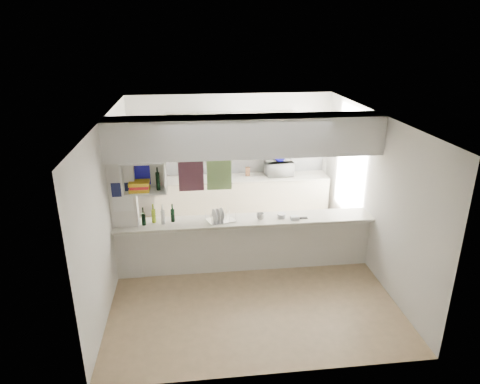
{
  "coord_description": "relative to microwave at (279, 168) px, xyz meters",
  "views": [
    {
      "loc": [
        -0.82,
        -6.28,
        3.82
      ],
      "look_at": [
        -0.03,
        0.5,
        1.2
      ],
      "focal_mm": 32.0,
      "sensor_mm": 36.0,
      "label": 1
    }
  ],
  "objects": [
    {
      "name": "ceiling",
      "position": [
        -0.99,
        -2.13,
        1.53
      ],
      "size": [
        4.8,
        4.8,
        0.0
      ],
      "primitive_type": "plane",
      "color": "white",
      "rests_on": "wall_back"
    },
    {
      "name": "knife_block",
      "position": [
        -0.66,
        0.05,
        -0.06
      ],
      "size": [
        0.1,
        0.08,
        0.18
      ],
      "primitive_type": "cube",
      "rotation": [
        0.0,
        0.0,
        -0.11
      ],
      "color": "brown",
      "rests_on": "bench_top"
    },
    {
      "name": "cubby_shelf",
      "position": [
        -2.55,
        -2.19,
        0.64
      ],
      "size": [
        0.65,
        0.35,
        0.5
      ],
      "color": "white",
      "rests_on": "bulkhead"
    },
    {
      "name": "cup",
      "position": [
        -0.75,
        -2.19,
        -0.09
      ],
      "size": [
        0.17,
        0.17,
        0.11
      ],
      "primitive_type": "imported",
      "rotation": [
        0.0,
        0.0,
        -0.33
      ],
      "color": "white",
      "rests_on": "dish_rack"
    },
    {
      "name": "floor",
      "position": [
        -0.99,
        -2.13,
        -1.07
      ],
      "size": [
        4.8,
        4.8,
        0.0
      ],
      "primitive_type": "plane",
      "color": "#927855",
      "rests_on": "ground"
    },
    {
      "name": "utensil_jar",
      "position": [
        -1.7,
        0.02,
        -0.09
      ],
      "size": [
        0.1,
        0.1,
        0.13
      ],
      "primitive_type": "cylinder",
      "color": "black",
      "rests_on": "bench_top"
    },
    {
      "name": "wine_bottles",
      "position": [
        -2.38,
        -2.12,
        -0.04
      ],
      "size": [
        0.52,
        0.15,
        0.33
      ],
      "color": "black",
      "rests_on": "breakfast_bar"
    },
    {
      "name": "wall_right",
      "position": [
        1.11,
        -2.13,
        0.23
      ],
      "size": [
        0.0,
        4.8,
        4.8
      ],
      "primitive_type": "plane",
      "rotation": [
        1.57,
        0.0,
        -1.57
      ],
      "color": "silver",
      "rests_on": "floor"
    },
    {
      "name": "dish_rack",
      "position": [
        -1.4,
        -2.13,
        -0.07
      ],
      "size": [
        0.5,
        0.44,
        0.22
      ],
      "rotation": [
        0.0,
        0.0,
        0.34
      ],
      "color": "silver",
      "rests_on": "breakfast_bar"
    },
    {
      "name": "plastic_tubs",
      "position": [
        -0.3,
        -2.17,
        -0.12
      ],
      "size": [
        0.49,
        0.22,
        0.07
      ],
      "color": "silver",
      "rests_on": "breakfast_bar"
    },
    {
      "name": "kitchen_run",
      "position": [
        -0.83,
        0.01,
        -0.25
      ],
      "size": [
        3.6,
        0.63,
        2.24
      ],
      "color": "beige",
      "rests_on": "floor"
    },
    {
      "name": "microwave",
      "position": [
        0.0,
        0.0,
        0.0
      ],
      "size": [
        0.59,
        0.43,
        0.31
      ],
      "primitive_type": "imported",
      "rotation": [
        0.0,
        0.0,
        3.24
      ],
      "color": "white",
      "rests_on": "bench_top"
    },
    {
      "name": "wall_left",
      "position": [
        -3.09,
        -2.13,
        0.23
      ],
      "size": [
        0.0,
        4.8,
        4.8
      ],
      "primitive_type": "plane",
      "rotation": [
        1.57,
        0.0,
        1.57
      ],
      "color": "silver",
      "rests_on": "floor"
    },
    {
      "name": "servery_partition",
      "position": [
        -1.16,
        -2.13,
        0.59
      ],
      "size": [
        4.2,
        0.5,
        2.6
      ],
      "color": "silver",
      "rests_on": "floor"
    },
    {
      "name": "wall_back",
      "position": [
        -0.99,
        0.27,
        0.23
      ],
      "size": [
        4.2,
        0.0,
        4.2
      ],
      "primitive_type": "plane",
      "rotation": [
        1.57,
        0.0,
        0.0
      ],
      "color": "silver",
      "rests_on": "floor"
    },
    {
      "name": "bowl",
      "position": [
        0.01,
        0.03,
        0.18
      ],
      "size": [
        0.22,
        0.22,
        0.05
      ],
      "primitive_type": "imported",
      "color": "#100D98",
      "rests_on": "microwave"
    }
  ]
}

